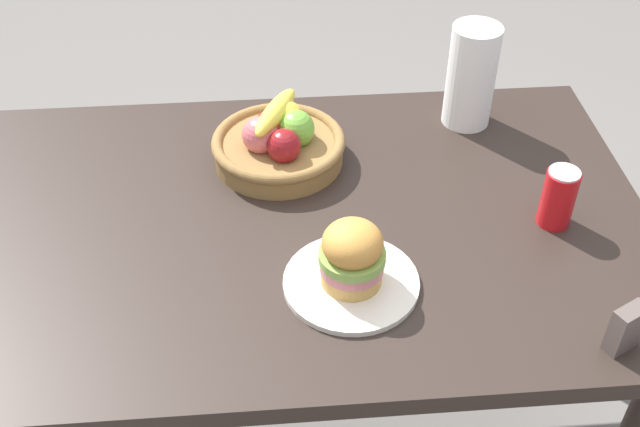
# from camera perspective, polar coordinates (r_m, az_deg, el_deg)

# --- Properties ---
(dining_table) EXTENTS (1.40, 0.90, 0.75)m
(dining_table) POSITION_cam_1_polar(r_m,az_deg,el_deg) (1.62, -1.25, -3.06)
(dining_table) COLOR #2D231E
(dining_table) RESTS_ON ground_plane
(plate) EXTENTS (0.25, 0.25, 0.01)m
(plate) POSITION_cam_1_polar(r_m,az_deg,el_deg) (1.41, 2.31, -5.11)
(plate) COLOR silver
(plate) RESTS_ON dining_table
(sandwich) EXTENTS (0.12, 0.12, 0.13)m
(sandwich) POSITION_cam_1_polar(r_m,az_deg,el_deg) (1.36, 2.39, -3.05)
(sandwich) COLOR tan
(sandwich) RESTS_ON plate
(soda_can) EXTENTS (0.07, 0.07, 0.13)m
(soda_can) POSITION_cam_1_polar(r_m,az_deg,el_deg) (1.57, 17.19, 1.14)
(soda_can) COLOR red
(soda_can) RESTS_ON dining_table
(fruit_basket) EXTENTS (0.29, 0.29, 0.14)m
(fruit_basket) POSITION_cam_1_polar(r_m,az_deg,el_deg) (1.67, -3.06, 5.33)
(fruit_basket) COLOR olive
(fruit_basket) RESTS_ON dining_table
(paper_towel_roll) EXTENTS (0.11, 0.11, 0.24)m
(paper_towel_roll) POSITION_cam_1_polar(r_m,az_deg,el_deg) (1.79, 11.10, 9.93)
(paper_towel_roll) COLOR white
(paper_towel_roll) RESTS_ON dining_table
(napkin_holder) EXTENTS (0.07, 0.05, 0.09)m
(napkin_holder) POSITION_cam_1_polar(r_m,az_deg,el_deg) (1.38, 21.66, -7.89)
(napkin_holder) COLOR #594C47
(napkin_holder) RESTS_ON dining_table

